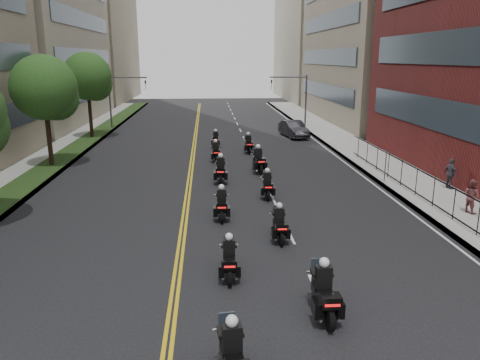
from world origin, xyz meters
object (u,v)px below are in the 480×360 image
(motorcycle_0, at_px, (233,359))
(motorcycle_2, at_px, (229,260))
(motorcycle_4, at_px, (222,205))
(parked_sedan, at_px, (294,129))
(pedestrian_b, at_px, (472,196))
(motorcycle_5, at_px, (267,186))
(motorcycle_9, at_px, (248,145))
(motorcycle_3, at_px, (279,225))
(motorcycle_6, at_px, (221,171))
(motorcycle_8, at_px, (216,153))
(pedestrian_c, at_px, (451,174))
(motorcycle_10, at_px, (216,140))
(motorcycle_1, at_px, (324,294))
(motorcycle_7, at_px, (258,161))

(motorcycle_0, relative_size, motorcycle_2, 1.10)
(motorcycle_4, xyz_separation_m, parked_sedan, (7.68, 23.02, 0.13))
(motorcycle_4, distance_m, pedestrian_b, 12.05)
(motorcycle_5, bearing_deg, motorcycle_2, -101.91)
(motorcycle_5, height_order, motorcycle_9, motorcycle_9)
(motorcycle_2, relative_size, motorcycle_4, 0.96)
(motorcycle_3, height_order, parked_sedan, motorcycle_3)
(motorcycle_6, distance_m, pedestrian_b, 13.81)
(motorcycle_3, bearing_deg, motorcycle_8, 99.59)
(pedestrian_c, bearing_deg, motorcycle_0, 130.16)
(motorcycle_4, relative_size, pedestrian_c, 1.27)
(pedestrian_b, bearing_deg, motorcycle_2, 96.67)
(motorcycle_0, relative_size, motorcycle_3, 1.09)
(motorcycle_9, distance_m, pedestrian_b, 18.65)
(motorcycle_0, xyz_separation_m, motorcycle_6, (0.28, 18.40, 0.02))
(motorcycle_3, height_order, motorcycle_10, motorcycle_3)
(motorcycle_3, relative_size, motorcycle_6, 0.89)
(motorcycle_1, xyz_separation_m, motorcycle_10, (-2.62, 27.40, -0.11))
(motorcycle_5, bearing_deg, pedestrian_b, -18.22)
(motorcycle_4, distance_m, pedestrian_c, 13.71)
(motorcycle_8, bearing_deg, motorcycle_0, -93.47)
(motorcycle_5, xyz_separation_m, motorcycle_7, (0.15, 5.81, 0.10))
(motorcycle_4, distance_m, motorcycle_7, 9.49)
(motorcycle_8, height_order, motorcycle_10, motorcycle_8)
(motorcycle_0, xyz_separation_m, motorcycle_10, (0.22, 30.25, -0.09))
(motorcycle_2, xyz_separation_m, motorcycle_6, (0.10, 12.81, 0.08))
(motorcycle_4, height_order, pedestrian_c, pedestrian_c)
(motorcycle_3, xyz_separation_m, motorcycle_4, (-2.32, 2.88, 0.02))
(motorcycle_1, bearing_deg, pedestrian_b, 43.28)
(motorcycle_6, xyz_separation_m, parked_sedan, (7.52, 16.38, 0.07))
(motorcycle_8, height_order, motorcycle_9, motorcycle_9)
(motorcycle_9, bearing_deg, motorcycle_5, -92.14)
(motorcycle_6, bearing_deg, pedestrian_b, -28.28)
(motorcycle_0, xyz_separation_m, motorcycle_7, (2.87, 20.85, 0.05))
(motorcycle_2, bearing_deg, motorcycle_0, -90.25)
(motorcycle_7, relative_size, motorcycle_9, 1.13)
(motorcycle_9, bearing_deg, motorcycle_1, -91.71)
(motorcycle_0, relative_size, motorcycle_10, 1.14)
(motorcycle_2, distance_m, motorcycle_10, 24.66)
(motorcycle_3, relative_size, motorcycle_7, 0.85)
(motorcycle_7, xyz_separation_m, pedestrian_b, (9.29, -9.50, 0.24))
(motorcycle_6, relative_size, parked_sedan, 0.51)
(motorcycle_1, relative_size, motorcycle_9, 1.08)
(parked_sedan, height_order, pedestrian_b, pedestrian_b)
(motorcycle_1, height_order, parked_sedan, motorcycle_1)
(motorcycle_0, relative_size, motorcycle_5, 1.07)
(motorcycle_0, xyz_separation_m, motorcycle_1, (2.84, 2.85, 0.02))
(motorcycle_7, bearing_deg, motorcycle_10, 100.94)
(motorcycle_5, relative_size, motorcycle_7, 0.87)
(parked_sedan, bearing_deg, motorcycle_3, -110.96)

